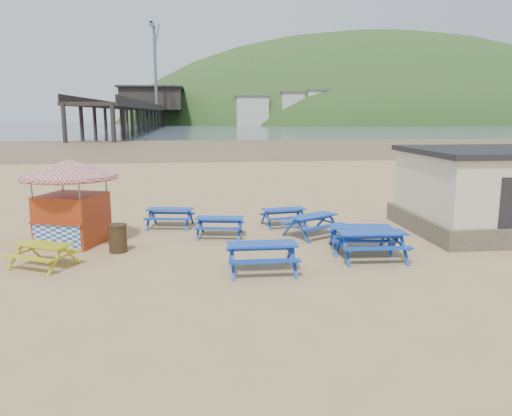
{
  "coord_description": "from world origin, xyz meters",
  "views": [
    {
      "loc": [
        -1.21,
        -16.46,
        4.41
      ],
      "look_at": [
        0.89,
        1.5,
        1.0
      ],
      "focal_mm": 35.0,
      "sensor_mm": 36.0,
      "label": 1
    }
  ],
  "objects": [
    {
      "name": "picnic_table_blue_e",
      "position": [
        4.01,
        -1.15,
        0.42
      ],
      "size": [
        2.2,
        1.88,
        0.83
      ],
      "rotation": [
        0.0,
        0.0,
        -0.15
      ],
      "color": "#0842B3",
      "rests_on": "ground"
    },
    {
      "name": "ice_cream_kiosk",
      "position": [
        -5.53,
        0.92,
        1.84
      ],
      "size": [
        4.15,
        4.15,
        2.93
      ],
      "rotation": [
        0.0,
        0.0,
        -0.33
      ],
      "color": "#943111",
      "rests_on": "ground"
    },
    {
      "name": "pier",
      "position": [
        -17.99,
        178.23,
        5.46
      ],
      "size": [
        24.0,
        220.0,
        39.29
      ],
      "color": "black",
      "rests_on": "ground"
    },
    {
      "name": "picnic_table_blue_a",
      "position": [
        -2.34,
        3.14,
        0.37
      ],
      "size": [
        2.0,
        1.72,
        0.75
      ],
      "rotation": [
        0.0,
        0.0,
        -0.18
      ],
      "color": "#0842B3",
      "rests_on": "ground"
    },
    {
      "name": "picnic_table_blue_f",
      "position": [
        4.07,
        -2.06,
        0.43
      ],
      "size": [
        2.13,
        1.75,
        0.86
      ],
      "rotation": [
        0.0,
        0.0,
        -0.05
      ],
      "color": "#0842B3",
      "rests_on": "ground"
    },
    {
      "name": "headland_town",
      "position": [
        90.0,
        229.68,
        -9.91
      ],
      "size": [
        264.0,
        144.0,
        108.0
      ],
      "color": "#2D4C1E",
      "rests_on": "ground"
    },
    {
      "name": "picnic_table_blue_b",
      "position": [
        2.16,
        2.82,
        0.35
      ],
      "size": [
        1.87,
        1.6,
        0.7
      ],
      "rotation": [
        0.0,
        0.0,
        0.16
      ],
      "color": "#0842B3",
      "rests_on": "ground"
    },
    {
      "name": "wet_sand",
      "position": [
        0.0,
        55.0,
        0.0
      ],
      "size": [
        400.0,
        400.0,
        0.0
      ],
      "primitive_type": "plane",
      "color": "brown",
      "rests_on": "ground"
    },
    {
      "name": "sea",
      "position": [
        0.0,
        170.0,
        0.01
      ],
      "size": [
        400.0,
        400.0,
        0.0
      ],
      "primitive_type": "plane",
      "color": "#4B5E6C",
      "rests_on": "ground"
    },
    {
      "name": "picnic_table_blue_d",
      "position": [
        0.55,
        -2.93,
        0.41
      ],
      "size": [
        1.99,
        1.61,
        0.83
      ],
      "rotation": [
        0.0,
        0.0,
        -0.01
      ],
      "color": "#0842B3",
      "rests_on": "ground"
    },
    {
      "name": "picnic_table_blue_c",
      "position": [
        2.93,
        1.0,
        0.39
      ],
      "size": [
        2.38,
        2.25,
        0.78
      ],
      "rotation": [
        0.0,
        0.0,
        0.53
      ],
      "color": "#0842B3",
      "rests_on": "ground"
    },
    {
      "name": "ground",
      "position": [
        0.0,
        0.0,
        0.0
      ],
      "size": [
        400.0,
        400.0,
        0.0
      ],
      "primitive_type": "plane",
      "color": "tan",
      "rests_on": "ground"
    },
    {
      "name": "amenity_block",
      "position": [
        10.5,
        1.0,
        1.57
      ],
      "size": [
        7.4,
        5.4,
        3.15
      ],
      "color": "#665B4C",
      "rests_on": "ground"
    },
    {
      "name": "picnic_table_blue_g",
      "position": [
        -0.46,
        1.34,
        0.36
      ],
      "size": [
        1.9,
        1.63,
        0.71
      ],
      "rotation": [
        0.0,
        0.0,
        -0.17
      ],
      "color": "#0842B3",
      "rests_on": "ground"
    },
    {
      "name": "litter_bin",
      "position": [
        -3.83,
        -0.37,
        0.46
      ],
      "size": [
        0.62,
        0.62,
        0.91
      ],
      "color": "#3E2F1A",
      "rests_on": "ground"
    },
    {
      "name": "picnic_table_yellow",
      "position": [
        -5.74,
        -1.78,
        0.35
      ],
      "size": [
        2.1,
        1.97,
        0.7
      ],
      "rotation": [
        0.0,
        0.0,
        -0.48
      ],
      "color": "gold",
      "rests_on": "ground"
    }
  ]
}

